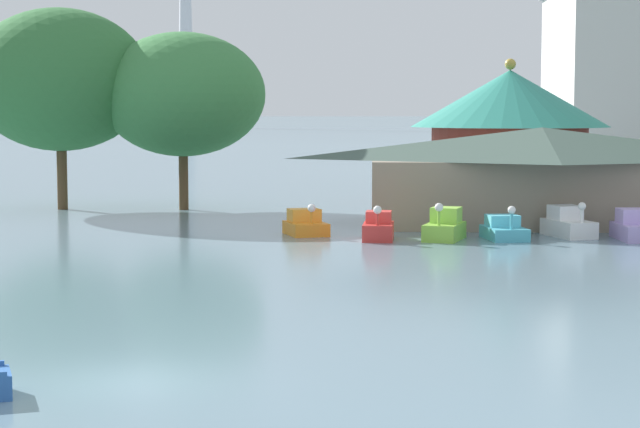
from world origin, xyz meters
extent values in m
plane|color=slate|center=(0.00, 0.00, 0.00)|extent=(2000.00, 2000.00, 0.00)
cube|color=orange|center=(2.34, 28.78, 0.30)|extent=(2.39, 2.82, 0.60)
cube|color=gold|center=(2.24, 29.07, 0.90)|extent=(1.71, 1.49, 0.61)
cylinder|color=orange|center=(2.66, 27.88, 0.88)|extent=(0.14, 0.14, 0.56)
sphere|color=white|center=(2.66, 27.88, 1.35)|extent=(0.37, 0.37, 0.37)
cube|color=red|center=(5.74, 26.90, 0.38)|extent=(1.47, 2.55, 0.76)
cube|color=#E8423C|center=(5.76, 27.21, 1.02)|extent=(1.20, 1.17, 0.53)
cylinder|color=red|center=(5.69, 25.91, 1.01)|extent=(0.14, 0.14, 0.51)
sphere|color=white|center=(5.69, 25.91, 1.46)|extent=(0.37, 0.37, 0.37)
cube|color=#8CCC3F|center=(8.73, 27.03, 0.38)|extent=(2.19, 3.03, 0.76)
cube|color=#A0E24F|center=(8.83, 27.36, 1.11)|extent=(1.55, 1.53, 0.70)
cylinder|color=#8CCC3F|center=(8.42, 25.99, 1.07)|extent=(0.14, 0.14, 0.63)
sphere|color=white|center=(8.42, 25.99, 1.58)|extent=(0.38, 0.38, 0.38)
cube|color=#4CB7CC|center=(11.48, 27.35, 0.28)|extent=(2.08, 2.90, 0.56)
cube|color=#5DCDE2|center=(11.42, 27.68, 0.83)|extent=(1.58, 1.42, 0.53)
cylinder|color=#4CB7CC|center=(11.67, 26.31, 0.91)|extent=(0.14, 0.14, 0.70)
sphere|color=white|center=(11.67, 26.31, 1.44)|extent=(0.36, 0.36, 0.36)
cube|color=white|center=(14.60, 28.58, 0.39)|extent=(2.34, 3.25, 0.78)
cube|color=white|center=(14.48, 28.92, 1.11)|extent=(1.60, 1.65, 0.66)
cylinder|color=white|center=(14.98, 27.47, 1.06)|extent=(0.14, 0.14, 0.56)
sphere|color=white|center=(14.98, 27.47, 1.52)|extent=(0.36, 0.36, 0.36)
cube|color=#B299D8|center=(17.43, 27.44, 0.36)|extent=(1.83, 3.10, 0.73)
cube|color=#C8ADF0|center=(17.41, 27.81, 1.06)|extent=(1.47, 1.44, 0.66)
cube|color=gray|center=(14.13, 34.13, 1.68)|extent=(17.36, 7.70, 3.36)
pyramid|color=#42564C|center=(14.13, 34.13, 4.17)|extent=(18.75, 8.86, 1.63)
cylinder|color=#993328|center=(14.00, 46.92, 2.41)|extent=(9.68, 9.68, 4.82)
cone|color=teal|center=(14.00, 46.92, 6.59)|extent=(12.35, 12.35, 3.54)
sphere|color=#B7993D|center=(14.00, 46.92, 8.71)|extent=(0.70, 0.70, 0.70)
cylinder|color=brown|center=(-12.89, 41.72, 1.73)|extent=(0.60, 0.60, 3.46)
ellipsoid|color=#337038|center=(-12.89, 41.72, 7.64)|extent=(10.57, 10.57, 8.37)
cylinder|color=brown|center=(-5.68, 41.86, 1.57)|extent=(0.56, 0.56, 3.15)
ellipsoid|color=#3D7F42|center=(-5.68, 41.86, 6.79)|extent=(9.73, 9.73, 7.28)
camera|label=1|loc=(5.45, -23.64, 5.89)|focal=62.88mm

